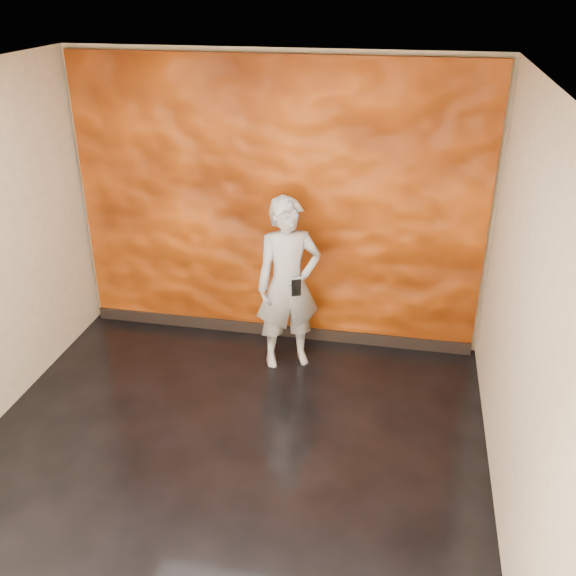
# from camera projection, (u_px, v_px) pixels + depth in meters

# --- Properties ---
(room) EXTENTS (4.02, 4.02, 2.81)m
(room) POSITION_uv_depth(u_px,v_px,m) (216.00, 297.00, 4.34)
(room) COLOR black
(room) RESTS_ON ground
(feature_wall) EXTENTS (3.90, 0.06, 2.75)m
(feature_wall) POSITION_uv_depth(u_px,v_px,m) (276.00, 207.00, 6.07)
(feature_wall) COLOR #DE5A0E
(feature_wall) RESTS_ON ground
(baseboard) EXTENTS (3.90, 0.04, 0.12)m
(baseboard) POSITION_uv_depth(u_px,v_px,m) (276.00, 330.00, 6.62)
(baseboard) COLOR black
(baseboard) RESTS_ON ground
(man) EXTENTS (0.71, 0.61, 1.65)m
(man) POSITION_uv_depth(u_px,v_px,m) (288.00, 284.00, 5.84)
(man) COLOR #8D939C
(man) RESTS_ON ground
(phone) EXTENTS (0.08, 0.05, 0.16)m
(phone) POSITION_uv_depth(u_px,v_px,m) (296.00, 288.00, 5.56)
(phone) COLOR black
(phone) RESTS_ON man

